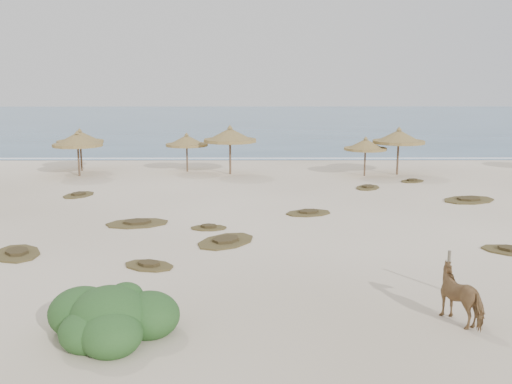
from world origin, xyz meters
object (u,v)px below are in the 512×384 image
Objects in this scene: palapa_0 at (80,138)px; palapa_1 at (78,141)px; bush at (111,318)px; horse at (463,295)px.

palapa_1 is at bearing -77.13° from palapa_0.
palapa_1 is 1.10× the size of bush.
palapa_0 is 1.11× the size of bush.
horse is (16.60, -24.57, -1.53)m from palapa_0.
bush is at bearing -72.12° from palapa_0.
bush is at bearing -71.65° from palapa_1.
palapa_1 is at bearing 108.35° from bush.
horse is 8.45m from bush.
palapa_1 is 24.46m from bush.
palapa_1 is at bearing -81.33° from horse.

